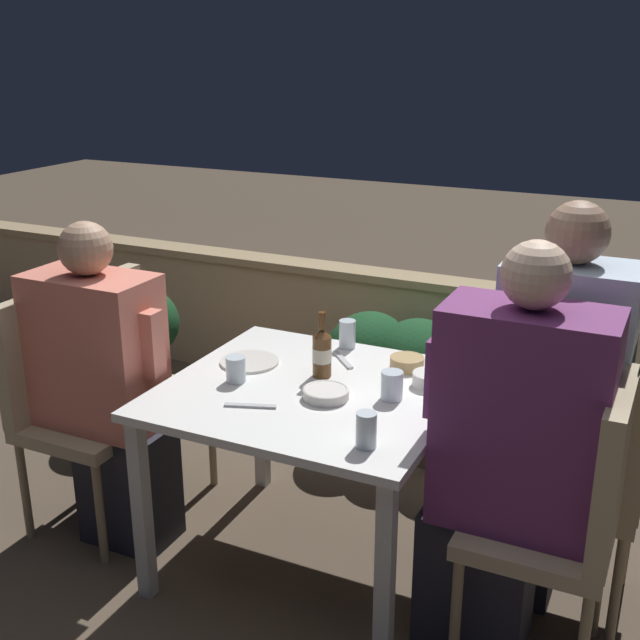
{
  "coord_description": "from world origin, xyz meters",
  "views": [
    {
      "loc": [
        1.1,
        -2.24,
        1.81
      ],
      "look_at": [
        0.0,
        0.07,
        0.92
      ],
      "focal_mm": 45.0,
      "sensor_mm": 36.0,
      "label": 1
    }
  ],
  "objects_px": {
    "chair_left_near": "(65,391)",
    "beer_bottle": "(322,352)",
    "potted_plant": "(140,340)",
    "person_purple_stripe": "(508,460)",
    "chair_left_far": "(126,368)",
    "chair_right_near": "(575,505)",
    "chair_right_far": "(609,459)",
    "person_coral_top": "(106,388)",
    "person_blue_shirt": "(549,410)"
  },
  "relations": [
    {
      "from": "chair_left_near",
      "to": "chair_right_far",
      "type": "bearing_deg",
      "value": 9.9
    },
    {
      "from": "person_purple_stripe",
      "to": "chair_right_near",
      "type": "bearing_deg",
      "value": -0.0
    },
    {
      "from": "chair_left_near",
      "to": "beer_bottle",
      "type": "height_order",
      "value": "same"
    },
    {
      "from": "chair_left_far",
      "to": "beer_bottle",
      "type": "relative_size",
      "value": 3.97
    },
    {
      "from": "chair_left_near",
      "to": "beer_bottle",
      "type": "bearing_deg",
      "value": 14.84
    },
    {
      "from": "chair_left_near",
      "to": "chair_left_far",
      "type": "xyz_separation_m",
      "value": [
        0.06,
        0.28,
        0.0
      ]
    },
    {
      "from": "chair_left_near",
      "to": "chair_right_far",
      "type": "xyz_separation_m",
      "value": [
        1.92,
        0.33,
        0.0
      ]
    },
    {
      "from": "person_purple_stripe",
      "to": "beer_bottle",
      "type": "bearing_deg",
      "value": 161.63
    },
    {
      "from": "person_coral_top",
      "to": "person_purple_stripe",
      "type": "relative_size",
      "value": 0.93
    },
    {
      "from": "chair_left_far",
      "to": "person_purple_stripe",
      "type": "height_order",
      "value": "person_purple_stripe"
    },
    {
      "from": "person_coral_top",
      "to": "chair_right_far",
      "type": "xyz_separation_m",
      "value": [
        1.72,
        0.33,
        -0.05
      ]
    },
    {
      "from": "potted_plant",
      "to": "chair_right_near",
      "type": "bearing_deg",
      "value": -20.89
    },
    {
      "from": "person_blue_shirt",
      "to": "potted_plant",
      "type": "distance_m",
      "value": 2.11
    },
    {
      "from": "chair_right_near",
      "to": "potted_plant",
      "type": "height_order",
      "value": "chair_right_near"
    },
    {
      "from": "person_coral_top",
      "to": "chair_left_far",
      "type": "bearing_deg",
      "value": 116.34
    },
    {
      "from": "person_purple_stripe",
      "to": "potted_plant",
      "type": "bearing_deg",
      "value": 157.21
    },
    {
      "from": "person_coral_top",
      "to": "chair_right_near",
      "type": "relative_size",
      "value": 1.31
    },
    {
      "from": "chair_left_far",
      "to": "potted_plant",
      "type": "distance_m",
      "value": 0.69
    },
    {
      "from": "person_coral_top",
      "to": "chair_right_far",
      "type": "distance_m",
      "value": 1.75
    },
    {
      "from": "person_coral_top",
      "to": "chair_left_far",
      "type": "xyz_separation_m",
      "value": [
        -0.14,
        0.28,
        -0.05
      ]
    },
    {
      "from": "person_blue_shirt",
      "to": "potted_plant",
      "type": "relative_size",
      "value": 1.97
    },
    {
      "from": "person_coral_top",
      "to": "person_blue_shirt",
      "type": "bearing_deg",
      "value": 12.43
    },
    {
      "from": "person_blue_shirt",
      "to": "beer_bottle",
      "type": "relative_size",
      "value": 5.81
    },
    {
      "from": "chair_right_near",
      "to": "chair_right_far",
      "type": "relative_size",
      "value": 1.0
    },
    {
      "from": "person_blue_shirt",
      "to": "beer_bottle",
      "type": "height_order",
      "value": "person_blue_shirt"
    },
    {
      "from": "person_coral_top",
      "to": "beer_bottle",
      "type": "relative_size",
      "value": 5.2
    },
    {
      "from": "person_purple_stripe",
      "to": "chair_left_far",
      "type": "bearing_deg",
      "value": 170.57
    },
    {
      "from": "chair_right_far",
      "to": "chair_right_near",
      "type": "bearing_deg",
      "value": -99.71
    },
    {
      "from": "chair_left_far",
      "to": "chair_right_near",
      "type": "bearing_deg",
      "value": -8.4
    },
    {
      "from": "potted_plant",
      "to": "person_purple_stripe",
      "type": "bearing_deg",
      "value": -22.79
    },
    {
      "from": "person_coral_top",
      "to": "person_purple_stripe",
      "type": "height_order",
      "value": "person_purple_stripe"
    },
    {
      "from": "chair_right_near",
      "to": "chair_left_far",
      "type": "bearing_deg",
      "value": 171.6
    },
    {
      "from": "person_coral_top",
      "to": "potted_plant",
      "type": "distance_m",
      "value": 1.01
    },
    {
      "from": "chair_left_near",
      "to": "beer_bottle",
      "type": "relative_size",
      "value": 3.97
    },
    {
      "from": "chair_right_near",
      "to": "chair_right_far",
      "type": "bearing_deg",
      "value": 80.29
    },
    {
      "from": "chair_left_near",
      "to": "chair_left_far",
      "type": "bearing_deg",
      "value": 77.64
    },
    {
      "from": "chair_left_far",
      "to": "beer_bottle",
      "type": "bearing_deg",
      "value": -1.93
    },
    {
      "from": "chair_left_near",
      "to": "person_coral_top",
      "type": "distance_m",
      "value": 0.21
    },
    {
      "from": "chair_left_far",
      "to": "person_purple_stripe",
      "type": "relative_size",
      "value": 0.71
    },
    {
      "from": "potted_plant",
      "to": "beer_bottle",
      "type": "bearing_deg",
      "value": -25.16
    },
    {
      "from": "person_coral_top",
      "to": "person_blue_shirt",
      "type": "distance_m",
      "value": 1.56
    },
    {
      "from": "chair_left_near",
      "to": "person_blue_shirt",
      "type": "bearing_deg",
      "value": 11.01
    },
    {
      "from": "person_coral_top",
      "to": "person_blue_shirt",
      "type": "relative_size",
      "value": 0.9
    },
    {
      "from": "person_coral_top",
      "to": "potted_plant",
      "type": "bearing_deg",
      "value": 121.29
    },
    {
      "from": "chair_left_near",
      "to": "chair_left_far",
      "type": "relative_size",
      "value": 1.0
    },
    {
      "from": "chair_left_far",
      "to": "beer_bottle",
      "type": "xyz_separation_m",
      "value": [
        0.89,
        -0.03,
        0.23
      ]
    },
    {
      "from": "person_blue_shirt",
      "to": "chair_right_far",
      "type": "bearing_deg",
      "value": -0.0
    },
    {
      "from": "chair_left_near",
      "to": "potted_plant",
      "type": "height_order",
      "value": "chair_left_near"
    },
    {
      "from": "person_coral_top",
      "to": "person_purple_stripe",
      "type": "xyz_separation_m",
      "value": [
        1.46,
        0.02,
        0.04
      ]
    },
    {
      "from": "chair_left_far",
      "to": "chair_right_far",
      "type": "relative_size",
      "value": 1.0
    }
  ]
}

